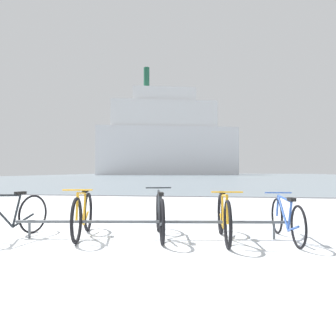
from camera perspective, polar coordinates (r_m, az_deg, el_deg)
name	(u,v)px	position (r m, az deg, el deg)	size (l,w,h in m)	color
ground	(197,177)	(57.51, 5.29, -1.66)	(80.00, 132.00, 0.08)	silver
bike_rack	(151,222)	(5.23, -3.12, -9.86)	(4.44, 0.57, 0.31)	#4C5156
bicycle_0	(9,217)	(5.78, -26.99, -7.90)	(0.52, 1.73, 0.81)	black
bicycle_1	(83,215)	(5.55, -15.24, -8.19)	(0.52, 1.69, 0.83)	black
bicycle_2	(160,215)	(5.31, -1.48, -8.60)	(0.54, 1.74, 0.82)	black
bicycle_3	(224,218)	(5.15, 10.11, -8.86)	(0.46, 1.75, 0.82)	black
bicycle_4	(286,219)	(5.46, 20.72, -8.65)	(0.46, 1.70, 0.74)	black
ferry_ship	(166,139)	(87.35, -0.36, 5.29)	(39.16, 17.53, 29.64)	white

